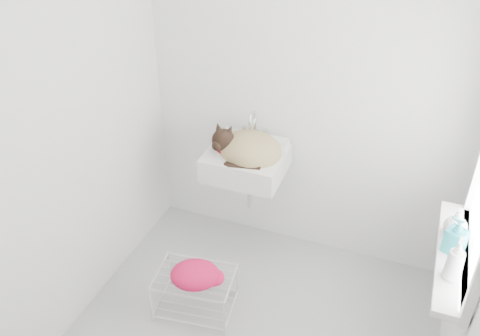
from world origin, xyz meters
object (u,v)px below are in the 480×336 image
(cat, at_px, (247,149))
(bottle_b, at_px, (452,251))
(bottle_c, at_px, (453,235))
(bottle_a, at_px, (450,278))
(wire_rack, at_px, (195,291))
(sink, at_px, (246,152))

(cat, bearing_deg, bottle_b, -18.34)
(bottle_c, bearing_deg, bottle_b, -90.00)
(bottle_a, distance_m, bottle_b, 0.20)
(wire_rack, bearing_deg, bottle_c, 10.45)
(bottle_c, bearing_deg, cat, 163.72)
(bottle_a, height_order, bottle_b, bottle_b)
(wire_rack, relative_size, bottle_c, 3.01)
(wire_rack, distance_m, bottle_b, 1.59)
(wire_rack, distance_m, bottle_c, 1.60)
(bottle_a, relative_size, bottle_b, 0.95)
(sink, height_order, bottle_b, sink)
(wire_rack, bearing_deg, bottle_a, -3.01)
(sink, bearing_deg, cat, -54.57)
(sink, relative_size, bottle_b, 2.57)
(wire_rack, xyz_separation_m, bottle_b, (1.42, 0.13, 0.70))
(cat, height_order, bottle_a, cat)
(sink, distance_m, bottle_a, 1.51)
(bottle_b, bearing_deg, bottle_c, 90.00)
(sink, bearing_deg, bottle_b, -22.06)
(cat, xyz_separation_m, bottle_c, (1.31, -0.38, -0.04))
(bottle_b, distance_m, bottle_c, 0.14)
(sink, xyz_separation_m, wire_rack, (-0.10, -0.66, -0.70))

